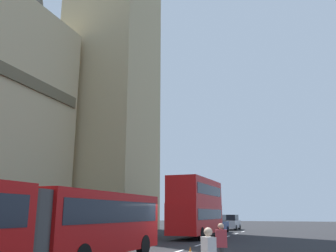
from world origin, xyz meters
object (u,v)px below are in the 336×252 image
object	(u,v)px
sedan_lead	(217,224)
pedestrian_by_kerb	(221,246)
articulated_bus	(14,223)
sedan_trailing	(231,222)
double_decker_bus	(197,205)
traffic_cone_middle	(208,246)

from	to	relation	value
sedan_lead	pedestrian_by_kerb	bearing A→B (deg)	-166.88
articulated_bus	sedan_trailing	xyz separation A→B (m)	(36.76, 0.07, -0.83)
double_decker_bus	sedan_trailing	bearing A→B (deg)	0.24
sedan_trailing	sedan_lead	bearing A→B (deg)	178.22
articulated_bus	pedestrian_by_kerb	size ratio (longest dim) A/B	10.66
articulated_bus	sedan_lead	world-z (taller)	articulated_bus
sedan_trailing	pedestrian_by_kerb	xyz separation A→B (m)	(-32.86, -5.84, -0.00)
traffic_cone_middle	pedestrian_by_kerb	bearing A→B (deg)	-162.09
traffic_cone_middle	sedan_lead	bearing A→B (deg)	11.37
double_decker_bus	sedan_trailing	size ratio (longest dim) A/B	2.06
pedestrian_by_kerb	double_decker_bus	bearing A→B (deg)	18.62
double_decker_bus	sedan_lead	distance (m)	9.03
double_decker_bus	pedestrian_by_kerb	world-z (taller)	double_decker_bus
articulated_bus	pedestrian_by_kerb	xyz separation A→B (m)	(3.90, -5.77, -0.83)
sedan_trailing	double_decker_bus	bearing A→B (deg)	-179.76
sedan_lead	traffic_cone_middle	bearing A→B (deg)	-168.63
double_decker_bus	pedestrian_by_kerb	bearing A→B (deg)	-161.38
sedan_lead	pedestrian_by_kerb	world-z (taller)	sedan_lead
articulated_bus	double_decker_bus	distance (m)	21.06
sedan_trailing	pedestrian_by_kerb	distance (m)	33.38
articulated_bus	sedan_trailing	bearing A→B (deg)	0.11
sedan_trailing	articulated_bus	bearing A→B (deg)	-179.89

